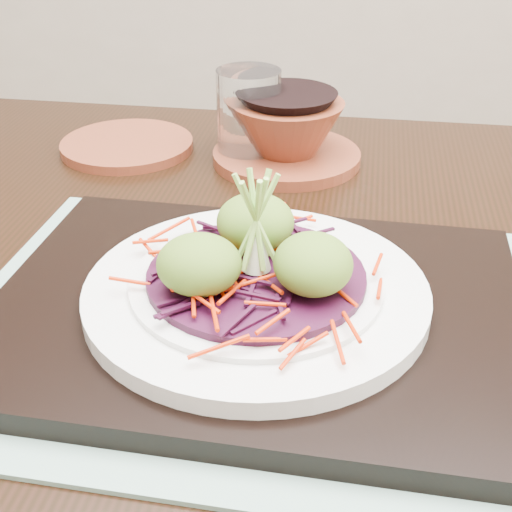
{
  "coord_description": "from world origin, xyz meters",
  "views": [
    {
      "loc": [
        -0.1,
        -0.6,
        1.15
      ],
      "look_at": [
        -0.1,
        -0.1,
        0.86
      ],
      "focal_mm": 50.0,
      "sensor_mm": 36.0,
      "label": 1
    }
  ],
  "objects_px": {
    "dining_table": "(259,361)",
    "terracotta_bowl_set": "(287,135)",
    "water_glass": "(249,116)",
    "white_plate": "(256,291)",
    "terracotta_side_plate": "(127,145)",
    "serving_tray": "(256,310)"
  },
  "relations": [
    {
      "from": "dining_table",
      "to": "white_plate",
      "type": "height_order",
      "value": "white_plate"
    },
    {
      "from": "dining_table",
      "to": "serving_tray",
      "type": "distance_m",
      "value": 0.15
    },
    {
      "from": "dining_table",
      "to": "serving_tray",
      "type": "relative_size",
      "value": 3.38
    },
    {
      "from": "dining_table",
      "to": "terracotta_side_plate",
      "type": "bearing_deg",
      "value": 128.91
    },
    {
      "from": "terracotta_side_plate",
      "to": "terracotta_bowl_set",
      "type": "relative_size",
      "value": 0.68
    },
    {
      "from": "serving_tray",
      "to": "water_glass",
      "type": "height_order",
      "value": "water_glass"
    },
    {
      "from": "serving_tray",
      "to": "dining_table",
      "type": "bearing_deg",
      "value": 98.41
    },
    {
      "from": "serving_tray",
      "to": "white_plate",
      "type": "bearing_deg",
      "value": 55.92
    },
    {
      "from": "terracotta_bowl_set",
      "to": "dining_table",
      "type": "bearing_deg",
      "value": -98.15
    },
    {
      "from": "dining_table",
      "to": "terracotta_bowl_set",
      "type": "height_order",
      "value": "terracotta_bowl_set"
    },
    {
      "from": "terracotta_side_plate",
      "to": "water_glass",
      "type": "bearing_deg",
      "value": -10.88
    },
    {
      "from": "serving_tray",
      "to": "white_plate",
      "type": "relative_size",
      "value": 1.54
    },
    {
      "from": "terracotta_side_plate",
      "to": "serving_tray",
      "type": "bearing_deg",
      "value": -67.01
    },
    {
      "from": "serving_tray",
      "to": "terracotta_bowl_set",
      "type": "bearing_deg",
      "value": 94.19
    },
    {
      "from": "water_glass",
      "to": "white_plate",
      "type": "bearing_deg",
      "value": -89.04
    },
    {
      "from": "terracotta_side_plate",
      "to": "terracotta_bowl_set",
      "type": "xyz_separation_m",
      "value": [
        0.2,
        -0.04,
        0.03
      ]
    },
    {
      "from": "serving_tray",
      "to": "terracotta_bowl_set",
      "type": "xyz_separation_m",
      "value": [
        0.04,
        0.34,
        0.02
      ]
    },
    {
      "from": "water_glass",
      "to": "terracotta_bowl_set",
      "type": "distance_m",
      "value": 0.05
    },
    {
      "from": "dining_table",
      "to": "terracotta_bowl_set",
      "type": "bearing_deg",
      "value": 91.49
    },
    {
      "from": "white_plate",
      "to": "dining_table",
      "type": "bearing_deg",
      "value": 87.48
    },
    {
      "from": "dining_table",
      "to": "terracotta_bowl_set",
      "type": "xyz_separation_m",
      "value": [
        0.04,
        0.25,
        0.14
      ]
    },
    {
      "from": "dining_table",
      "to": "water_glass",
      "type": "relative_size",
      "value": 12.93
    }
  ]
}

